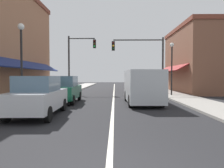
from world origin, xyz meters
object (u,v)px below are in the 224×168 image
at_px(traffic_signal_mast_arm, 145,55).
at_px(street_lamp_left_near, 21,51).
at_px(traffic_signal_left_corner, 77,56).
at_px(van_in_lane, 142,86).
at_px(parked_car_second_left, 64,89).
at_px(street_lamp_right_mid, 172,60).
at_px(parked_car_nearest_left, 39,96).

xyz_separation_m(traffic_signal_mast_arm, street_lamp_left_near, (-8.13, -9.05, -0.63)).
relative_size(traffic_signal_left_corner, street_lamp_left_near, 1.28).
bearing_deg(van_in_lane, traffic_signal_left_corner, 121.17).
xyz_separation_m(parked_car_second_left, van_in_lane, (5.10, -0.52, 0.27)).
height_order(street_lamp_left_near, street_lamp_right_mid, street_lamp_left_near).
height_order(van_in_lane, street_lamp_left_near, street_lamp_left_near).
height_order(parked_car_nearest_left, street_lamp_left_near, street_lamp_left_near).
distance_m(parked_car_nearest_left, parked_car_second_left, 4.72).
xyz_separation_m(traffic_signal_left_corner, street_lamp_right_mid, (8.92, -4.05, -0.79)).
distance_m(traffic_signal_left_corner, street_lamp_right_mid, 9.82).
bearing_deg(van_in_lane, street_lamp_right_mid, 56.30).
bearing_deg(traffic_signal_left_corner, parked_car_second_left, -85.87).
bearing_deg(street_lamp_left_near, van_in_lane, 13.79).
height_order(traffic_signal_mast_arm, traffic_signal_left_corner, traffic_signal_left_corner).
height_order(traffic_signal_mast_arm, street_lamp_left_near, traffic_signal_mast_arm).
xyz_separation_m(parked_car_nearest_left, van_in_lane, (5.11, 4.20, 0.27)).
distance_m(parked_car_nearest_left, traffic_signal_left_corner, 13.61).
xyz_separation_m(traffic_signal_mast_arm, traffic_signal_left_corner, (-6.90, 1.71, 0.14)).
relative_size(parked_car_nearest_left, van_in_lane, 0.79).
relative_size(parked_car_second_left, street_lamp_left_near, 0.88).
height_order(van_in_lane, street_lamp_right_mid, street_lamp_right_mid).
distance_m(traffic_signal_mast_arm, street_lamp_right_mid, 3.15).
xyz_separation_m(van_in_lane, traffic_signal_mast_arm, (1.18, 7.34, 2.65)).
bearing_deg(traffic_signal_mast_arm, parked_car_second_left, -132.66).
bearing_deg(traffic_signal_left_corner, traffic_signal_mast_arm, -13.94).
bearing_deg(traffic_signal_mast_arm, street_lamp_right_mid, -49.20).
distance_m(parked_car_nearest_left, traffic_signal_mast_arm, 13.46).
relative_size(van_in_lane, traffic_signal_left_corner, 0.87).
xyz_separation_m(parked_car_second_left, street_lamp_right_mid, (8.30, 4.48, 2.27)).
xyz_separation_m(traffic_signal_mast_arm, street_lamp_right_mid, (2.02, -2.34, -0.65)).
height_order(parked_car_nearest_left, street_lamp_right_mid, street_lamp_right_mid).
height_order(parked_car_nearest_left, van_in_lane, van_in_lane).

